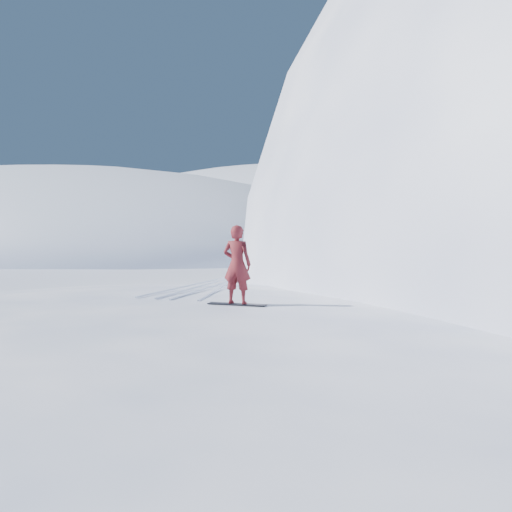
# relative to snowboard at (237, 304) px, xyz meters

# --- Properties ---
(ground) EXTENTS (400.00, 400.00, 0.00)m
(ground) POSITION_rel_snowboard_xyz_m (-1.30, -2.43, -2.41)
(ground) COLOR white
(ground) RESTS_ON ground
(near_ridge) EXTENTS (36.00, 28.00, 4.80)m
(near_ridge) POSITION_rel_snowboard_xyz_m (-0.30, 0.57, -2.41)
(near_ridge) COLOR white
(near_ridge) RESTS_ON ground
(far_ridge_a) EXTENTS (120.00, 70.00, 28.00)m
(far_ridge_a) POSITION_rel_snowboard_xyz_m (-71.30, 57.57, -2.41)
(far_ridge_a) COLOR white
(far_ridge_a) RESTS_ON ground
(far_ridge_c) EXTENTS (140.00, 90.00, 36.00)m
(far_ridge_c) POSITION_rel_snowboard_xyz_m (-41.30, 107.57, -2.41)
(far_ridge_c) COLOR white
(far_ridge_c) RESTS_ON ground
(wind_bumps) EXTENTS (16.00, 14.40, 1.00)m
(wind_bumps) POSITION_rel_snowboard_xyz_m (-1.86, -0.32, -2.41)
(wind_bumps) COLOR white
(wind_bumps) RESTS_ON ground
(snowboard) EXTENTS (1.44, 0.47, 0.02)m
(snowboard) POSITION_rel_snowboard_xyz_m (0.00, 0.00, 0.00)
(snowboard) COLOR black
(snowboard) RESTS_ON near_ridge
(snowboarder) EXTENTS (0.73, 0.54, 1.85)m
(snowboarder) POSITION_rel_snowboard_xyz_m (0.00, 0.00, 0.94)
(snowboarder) COLOR maroon
(snowboarder) RESTS_ON snowboard
(board_tracks) EXTENTS (2.60, 5.96, 0.04)m
(board_tracks) POSITION_rel_snowboard_xyz_m (-2.77, 3.01, 0.01)
(board_tracks) COLOR silver
(board_tracks) RESTS_ON ground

